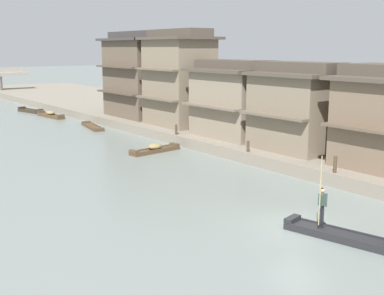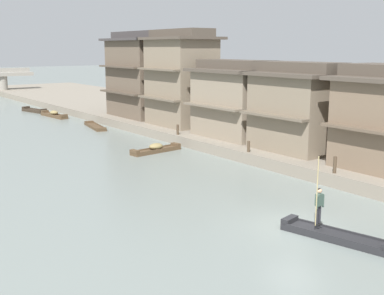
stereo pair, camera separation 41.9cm
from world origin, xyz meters
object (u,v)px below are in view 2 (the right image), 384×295
at_px(boat_foreground_poled, 336,236).
at_px(house_waterfront_far, 143,75).
at_px(house_waterfront_tall, 236,100).
at_px(boat_moored_second, 95,127).
at_px(house_waterfront_narrow, 181,79).
at_px(boat_moored_far, 156,149).
at_px(boat_moored_third, 54,115).
at_px(mooring_post_dock_far, 178,130).
at_px(boatman_person, 319,202).
at_px(boat_moored_nearest, 34,111).
at_px(house_waterfront_second, 297,107).
at_px(mooring_post_dock_mid, 249,147).
at_px(mooring_post_dock_near, 335,165).

relative_size(boat_foreground_poled, house_waterfront_far, 0.56).
bearing_deg(house_waterfront_tall, boat_moored_second, 108.66).
height_order(house_waterfront_narrow, house_waterfront_far, same).
bearing_deg(boat_moored_far, house_waterfront_tall, -14.20).
height_order(boat_moored_third, mooring_post_dock_far, mooring_post_dock_far).
bearing_deg(house_waterfront_tall, boatman_person, -120.55).
xyz_separation_m(boat_moored_nearest, mooring_post_dock_far, (2.67, -27.90, 1.03)).
height_order(house_waterfront_second, mooring_post_dock_mid, house_waterfront_second).
bearing_deg(boat_moored_far, house_waterfront_narrow, 42.77).
height_order(boat_moored_nearest, boat_moored_second, boat_moored_nearest).
relative_size(boat_moored_nearest, mooring_post_dock_far, 5.22).
bearing_deg(boatman_person, mooring_post_dock_near, 33.67).
relative_size(house_waterfront_narrow, mooring_post_dock_far, 10.41).
bearing_deg(house_waterfront_narrow, boat_foreground_poled, -111.04).
relative_size(boatman_person, house_waterfront_tall, 0.41).
bearing_deg(boat_moored_far, mooring_post_dock_mid, -64.87).
relative_size(boat_moored_far, house_waterfront_narrow, 0.51).
height_order(house_waterfront_tall, house_waterfront_narrow, house_waterfront_narrow).
height_order(boat_moored_third, house_waterfront_far, house_waterfront_far).
xyz_separation_m(boat_moored_far, house_waterfront_far, (6.89, 13.52, 4.85)).
bearing_deg(boat_moored_nearest, boat_moored_far, -91.11).
distance_m(boat_moored_far, mooring_post_dock_near, 14.64).
relative_size(house_waterfront_tall, house_waterfront_narrow, 0.84).
distance_m(boat_moored_far, mooring_post_dock_mid, 7.69).
relative_size(house_waterfront_narrow, mooring_post_dock_mid, 11.48).
distance_m(boat_moored_far, house_waterfront_second, 11.11).
xyz_separation_m(boat_moored_far, mooring_post_dock_near, (3.24, -14.24, 1.04)).
distance_m(boatman_person, house_waterfront_narrow, 26.99).
relative_size(boat_moored_second, house_waterfront_far, 0.61).
relative_size(boat_moored_second, house_waterfront_tall, 0.73).
distance_m(boat_moored_far, mooring_post_dock_far, 3.83).
distance_m(boat_moored_third, house_waterfront_narrow, 19.27).
bearing_deg(house_waterfront_far, boat_foreground_poled, -107.13).
relative_size(house_waterfront_second, house_waterfront_narrow, 0.77).
relative_size(boat_moored_third, house_waterfront_second, 0.78).
height_order(boat_moored_nearest, house_waterfront_narrow, house_waterfront_narrow).
relative_size(boat_moored_third, mooring_post_dock_mid, 6.93).
distance_m(boat_moored_second, house_waterfront_far, 7.44).
distance_m(house_waterfront_second, mooring_post_dock_near, 7.21).
height_order(boat_moored_second, mooring_post_dock_mid, mooring_post_dock_mid).
bearing_deg(house_waterfront_narrow, house_waterfront_second, -90.30).
height_order(boat_moored_far, house_waterfront_second, house_waterfront_second).
distance_m(boat_foreground_poled, house_waterfront_far, 34.94).
bearing_deg(boat_moored_nearest, house_waterfront_far, -68.67).
xyz_separation_m(boatman_person, house_waterfront_narrow, (10.05, 24.78, 3.62)).
bearing_deg(boatman_person, mooring_post_dock_mid, 60.25).
xyz_separation_m(house_waterfront_narrow, house_waterfront_far, (0.35, 7.47, -0.01)).
relative_size(mooring_post_dock_near, mooring_post_dock_far, 1.15).
bearing_deg(boat_moored_third, boat_moored_nearest, 93.32).
height_order(boat_moored_second, boat_moored_third, boat_moored_third).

